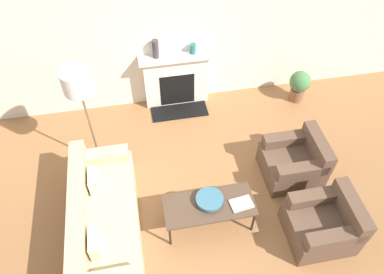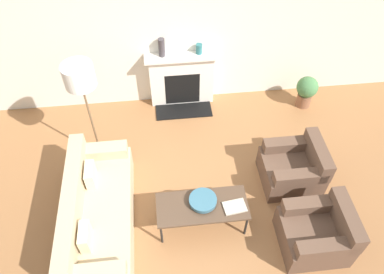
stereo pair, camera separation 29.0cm
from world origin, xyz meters
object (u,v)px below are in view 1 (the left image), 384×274
object	(u,v)px
bowl	(210,199)
floor_lamp	(80,90)
mantel_vase_center_left	(193,49)
coffee_table	(209,206)
potted_plant	(299,85)
armchair_far	(295,162)
couch	(103,219)
book	(241,204)
mantel_vase_left	(156,49)
armchair_near	(324,224)
fireplace	(176,81)

from	to	relation	value
bowl	floor_lamp	distance (m)	2.22
floor_lamp	mantel_vase_center_left	size ratio (longest dim) A/B	10.56
coffee_table	potted_plant	bearing A→B (deg)	45.73
armchair_far	floor_lamp	xyz separation A→B (m)	(-2.92, 0.78, 1.23)
couch	floor_lamp	distance (m)	1.74
book	mantel_vase_left	bearing A→B (deg)	99.02
armchair_near	bowl	world-z (taller)	armchair_near
book	couch	bearing A→B (deg)	166.28
mantel_vase_left	potted_plant	xyz separation A→B (m)	(2.50, -0.35, -0.84)
armchair_near	coffee_table	bearing A→B (deg)	-107.52
floor_lamp	armchair_far	bearing A→B (deg)	-14.99
fireplace	mantel_vase_center_left	world-z (taller)	mantel_vase_center_left
mantel_vase_center_left	potted_plant	bearing A→B (deg)	-10.53
coffee_table	floor_lamp	world-z (taller)	floor_lamp
potted_plant	bowl	bearing A→B (deg)	-134.74
fireplace	couch	distance (m)	2.78
fireplace	couch	xyz separation A→B (m)	(-1.38, -2.41, -0.20)
coffee_table	potted_plant	xyz separation A→B (m)	(2.15, 2.21, -0.08)
couch	coffee_table	size ratio (longest dim) A/B	1.71
fireplace	bowl	bearing A→B (deg)	-88.91
armchair_far	floor_lamp	bearing A→B (deg)	-104.99
armchair_near	mantel_vase_left	distance (m)	3.63
armchair_near	potted_plant	size ratio (longest dim) A/B	1.39
armchair_near	armchair_far	size ratio (longest dim) A/B	1.00
floor_lamp	mantel_vase_left	bearing A→B (deg)	46.79
book	mantel_vase_center_left	world-z (taller)	mantel_vase_center_left
armchair_near	bowl	bearing A→B (deg)	-109.44
bowl	potted_plant	distance (m)	3.04
book	potted_plant	distance (m)	2.87
armchair_far	mantel_vase_center_left	xyz separation A→B (m)	(-1.19, 1.96, 0.83)
mantel_vase_left	armchair_near	bearing A→B (deg)	-59.11
mantel_vase_left	potted_plant	world-z (taller)	mantel_vase_left
coffee_table	mantel_vase_center_left	size ratio (longest dim) A/B	7.03
book	potted_plant	size ratio (longest dim) A/B	0.52
coffee_table	floor_lamp	bearing A→B (deg)	136.67
coffee_table	book	bearing A→B (deg)	-9.76
mantel_vase_center_left	couch	bearing A→B (deg)	-124.65
coffee_table	book	distance (m)	0.43
floor_lamp	book	bearing A→B (deg)	-37.64
mantel_vase_left	floor_lamp	bearing A→B (deg)	-133.21
bowl	floor_lamp	size ratio (longest dim) A/B	0.20
book	potted_plant	xyz separation A→B (m)	(1.73, 2.28, -0.12)
armchair_far	bowl	xyz separation A→B (m)	(-1.44, -0.55, 0.22)
bowl	mantel_vase_center_left	bearing A→B (deg)	84.30
book	mantel_vase_left	distance (m)	2.83
couch	mantel_vase_left	size ratio (longest dim) A/B	6.53
armchair_near	potted_plant	xyz separation A→B (m)	(0.69, 2.67, 0.06)
bowl	mantel_vase_left	size ratio (longest dim) A/B	1.17
armchair_near	mantel_vase_left	bearing A→B (deg)	-149.11
floor_lamp	potted_plant	distance (m)	3.89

